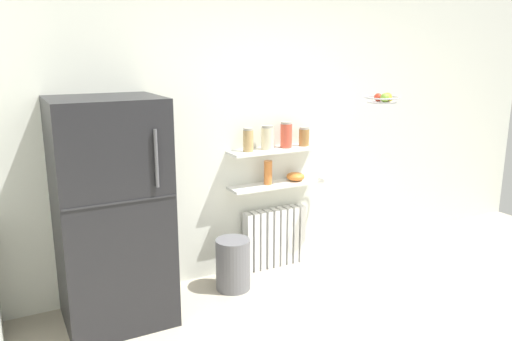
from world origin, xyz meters
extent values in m
cube|color=silver|center=(0.00, 2.05, 1.30)|extent=(7.04, 0.10, 2.60)
cube|color=black|center=(-1.40, 1.65, 0.85)|extent=(0.77, 0.70, 1.70)
cube|color=#262628|center=(-1.40, 1.30, 1.03)|extent=(0.76, 0.01, 0.01)
cylinder|color=#4C4C51|center=(-1.15, 1.28, 1.31)|extent=(0.02, 0.02, 0.40)
cube|color=white|center=(-0.14, 1.92, 0.28)|extent=(0.05, 0.12, 0.57)
cube|color=white|center=(-0.07, 1.92, 0.28)|extent=(0.05, 0.12, 0.57)
cube|color=white|center=(0.00, 1.92, 0.28)|extent=(0.05, 0.12, 0.57)
cube|color=white|center=(0.07, 1.92, 0.28)|extent=(0.05, 0.12, 0.57)
cube|color=white|center=(0.15, 1.92, 0.28)|extent=(0.05, 0.12, 0.57)
cube|color=white|center=(0.22, 1.92, 0.28)|extent=(0.05, 0.12, 0.57)
cube|color=white|center=(0.29, 1.92, 0.28)|extent=(0.05, 0.12, 0.57)
cube|color=white|center=(0.36, 1.92, 0.28)|extent=(0.05, 0.12, 0.57)
cube|color=white|center=(0.43, 1.92, 0.28)|extent=(0.05, 0.12, 0.57)
cube|color=white|center=(0.15, 1.89, 0.81)|extent=(0.91, 0.22, 0.02)
cube|color=white|center=(0.15, 1.89, 1.14)|extent=(0.91, 0.22, 0.02)
cylinder|color=tan|center=(-0.15, 1.89, 1.25)|extent=(0.09, 0.09, 0.19)
cylinder|color=gray|center=(-0.15, 1.89, 1.35)|extent=(0.08, 0.08, 0.02)
cylinder|color=beige|center=(0.05, 1.89, 1.25)|extent=(0.11, 0.11, 0.20)
cylinder|color=gray|center=(0.05, 1.89, 1.36)|extent=(0.10, 0.10, 0.02)
cylinder|color=#C64C38|center=(0.24, 1.89, 1.26)|extent=(0.11, 0.11, 0.22)
cylinder|color=gray|center=(0.24, 1.89, 1.38)|extent=(0.10, 0.10, 0.02)
cylinder|color=olive|center=(0.44, 1.89, 1.23)|extent=(0.10, 0.10, 0.16)
cylinder|color=gray|center=(0.44, 1.89, 1.32)|extent=(0.09, 0.09, 0.02)
cylinder|color=#CC7033|center=(0.06, 1.89, 0.94)|extent=(0.08, 0.08, 0.22)
ellipsoid|color=orange|center=(0.35, 1.89, 0.87)|extent=(0.17, 0.17, 0.08)
cylinder|color=slate|center=(-0.40, 1.68, 0.22)|extent=(0.30, 0.30, 0.45)
torus|color=#B2B2B7|center=(1.01, 1.50, 1.60)|extent=(0.32, 0.32, 0.01)
cylinder|color=#A8A8AD|center=(1.01, 1.50, 1.56)|extent=(0.26, 0.26, 0.01)
sphere|color=gold|center=(1.06, 1.49, 1.61)|extent=(0.08, 0.08, 0.08)
sphere|color=red|center=(0.99, 1.54, 1.61)|extent=(0.07, 0.07, 0.07)
sphere|color=#7FAD38|center=(0.98, 1.45, 1.61)|extent=(0.08, 0.08, 0.08)
ellipsoid|color=yellow|center=(1.04, 1.47, 1.60)|extent=(0.09, 0.18, 0.06)
camera|label=1|loc=(-2.09, -1.94, 2.01)|focal=35.04mm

